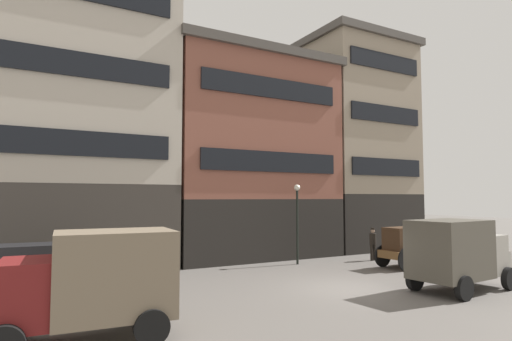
{
  "coord_description": "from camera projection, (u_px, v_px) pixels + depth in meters",
  "views": [
    {
      "loc": [
        -11.01,
        -12.51,
        3.45
      ],
      "look_at": [
        -2.9,
        2.02,
        4.51
      ],
      "focal_mm": 29.6,
      "sensor_mm": 36.0,
      "label": 1
    }
  ],
  "objects": [
    {
      "name": "sedan_dark",
      "position": [
        27.0,
        271.0,
        14.46
      ],
      "size": [
        3.82,
        2.12,
        1.83
      ],
      "color": "black",
      "rests_on": "ground_plane"
    },
    {
      "name": "streetlamp_curbside",
      "position": [
        297.0,
        212.0,
        21.94
      ],
      "size": [
        0.32,
        0.32,
        4.12
      ],
      "color": "black",
      "rests_on": "ground_plane"
    },
    {
      "name": "building_center_right",
      "position": [
        352.0,
        143.0,
        29.85
      ],
      "size": [
        7.47,
        6.84,
        14.47
      ],
      "color": "black",
      "rests_on": "ground_plane"
    },
    {
      "name": "building_center_left",
      "position": [
        245.0,
        155.0,
        25.6
      ],
      "size": [
        10.4,
        6.84,
        11.94
      ],
      "color": "black",
      "rests_on": "ground_plane"
    },
    {
      "name": "draft_horse",
      "position": [
        446.0,
        239.0,
        22.31
      ],
      "size": [
        2.35,
        0.66,
        2.3
      ],
      "color": "#513823",
      "rests_on": "ground_plane"
    },
    {
      "name": "pedestrian_officer",
      "position": [
        373.0,
        242.0,
        23.14
      ],
      "size": [
        0.41,
        0.41,
        1.79
      ],
      "color": "black",
      "rests_on": "ground_plane"
    },
    {
      "name": "delivery_truck_near",
      "position": [
        459.0,
        252.0,
        15.66
      ],
      "size": [
        4.46,
        2.4,
        2.62
      ],
      "color": "gray",
      "rests_on": "ground_plane"
    },
    {
      "name": "delivery_truck_far",
      "position": [
        89.0,
        281.0,
        10.21
      ],
      "size": [
        4.47,
        2.41,
        2.62
      ],
      "color": "maroon",
      "rests_on": "ground_plane"
    },
    {
      "name": "building_far_left",
      "position": [
        79.0,
        117.0,
        21.11
      ],
      "size": [
        9.13,
        6.84,
        14.86
      ],
      "color": "#38332D",
      "rests_on": "ground_plane"
    },
    {
      "name": "cargo_wagon",
      "position": [
        407.0,
        244.0,
        20.87
      ],
      "size": [
        2.95,
        1.61,
        1.98
      ],
      "color": "brown",
      "rests_on": "ground_plane"
    },
    {
      "name": "ground_plane",
      "position": [
        348.0,
        288.0,
        16.04
      ],
      "size": [
        120.0,
        120.0,
        0.0
      ],
      "primitive_type": "plane",
      "color": "#605B56"
    }
  ]
}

